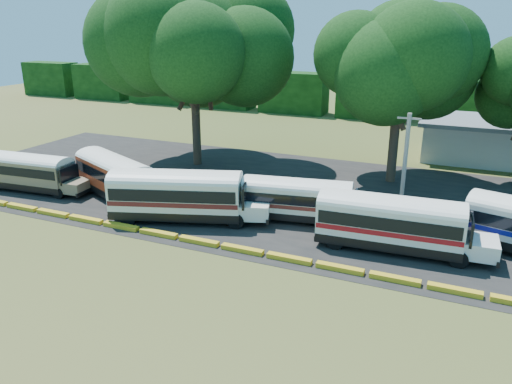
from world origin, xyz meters
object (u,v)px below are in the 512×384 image
at_px(bus_beige, 30,170).
at_px(tree_west, 193,42).
at_px(bus_red, 115,174).
at_px(bus_white_red, 393,220).
at_px(bus_cream_west, 180,193).

xyz_separation_m(bus_beige, tree_west, (8.33, 12.53, 9.61)).
relative_size(bus_red, bus_white_red, 0.98).
relative_size(bus_beige, bus_cream_west, 0.85).
bearing_deg(tree_west, bus_beige, -123.61).
distance_m(bus_beige, bus_cream_west, 14.60).
relative_size(bus_cream_west, bus_white_red, 1.07).
bearing_deg(bus_cream_west, bus_white_red, -14.28).
height_order(bus_red, tree_west, tree_west).
height_order(bus_cream_west, tree_west, tree_west).
bearing_deg(bus_cream_west, bus_beige, 158.99).
bearing_deg(bus_red, bus_beige, -145.14).
xyz_separation_m(bus_cream_west, tree_west, (-6.26, 13.18, 9.34)).
xyz_separation_m(bus_beige, bus_cream_west, (14.59, -0.65, 0.27)).
distance_m(bus_red, tree_west, 14.66).
xyz_separation_m(bus_red, bus_cream_west, (7.06, -1.99, 0.11)).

